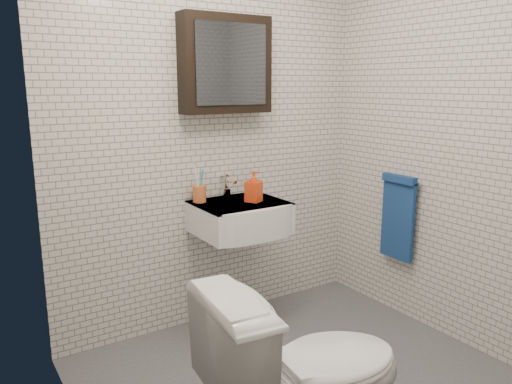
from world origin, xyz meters
TOP-DOWN VIEW (x-y plane):
  - ground at (0.00, 0.00)m, footprint 2.20×2.00m
  - room_shell at (0.00, 0.00)m, footprint 2.22×2.02m
  - washbasin at (0.05, 0.73)m, footprint 0.55×0.50m
  - faucet at (0.05, 0.93)m, footprint 0.06×0.20m
  - mirror_cabinet at (0.05, 0.93)m, footprint 0.60×0.15m
  - towel_rail at (1.04, 0.35)m, footprint 0.09×0.30m
  - toothbrush_cup at (-0.16, 0.91)m, footprint 0.10×0.10m
  - soap_bottle at (0.13, 0.73)m, footprint 0.12×0.12m
  - toilet at (-0.38, -0.46)m, footprint 0.88×0.56m

SIDE VIEW (x-z plane):
  - ground at x=0.00m, z-range 0.00..0.01m
  - toilet at x=-0.38m, z-range 0.00..0.85m
  - towel_rail at x=1.04m, z-range 0.43..1.01m
  - washbasin at x=0.05m, z-range 0.66..0.86m
  - toothbrush_cup at x=-0.16m, z-range 0.79..1.02m
  - faucet at x=0.05m, z-range 0.84..0.99m
  - soap_bottle at x=0.13m, z-range 0.85..1.05m
  - room_shell at x=0.00m, z-range 0.21..2.72m
  - mirror_cabinet at x=0.05m, z-range 1.40..2.00m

